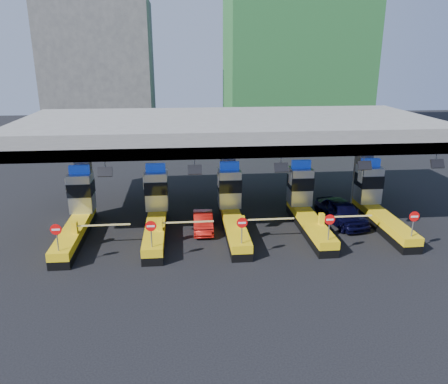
{
  "coord_description": "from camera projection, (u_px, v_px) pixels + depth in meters",
  "views": [
    {
      "loc": [
        -3.18,
        -26.91,
        11.17
      ],
      "look_at": [
        -0.55,
        0.0,
        2.59
      ],
      "focal_mm": 35.0,
      "sensor_mm": 36.0,
      "label": 1
    }
  ],
  "objects": [
    {
      "name": "red_car",
      "position": [
        203.0,
        222.0,
        28.75
      ],
      "size": [
        1.32,
        3.62,
        1.18
      ],
      "primitive_type": "imported",
      "rotation": [
        0.0,
        0.0,
        -0.02
      ],
      "color": "#B0130D",
      "rests_on": "ground"
    },
    {
      "name": "toll_canopy",
      "position": [
        228.0,
        130.0,
        30.07
      ],
      "size": [
        28.0,
        12.09,
        7.0
      ],
      "color": "slate",
      "rests_on": "ground"
    },
    {
      "name": "van",
      "position": [
        341.0,
        212.0,
        29.89
      ],
      "size": [
        2.86,
        5.15,
        1.66
      ],
      "primitive_type": "imported",
      "rotation": [
        0.0,
        0.0,
        0.19
      ],
      "color": "black",
      "rests_on": "ground"
    },
    {
      "name": "bg_building_concrete",
      "position": [
        100.0,
        71.0,
        59.33
      ],
      "size": [
        14.0,
        10.0,
        18.0
      ],
      "primitive_type": "cube",
      "color": "#4C4C49",
      "rests_on": "ground"
    },
    {
      "name": "bg_building_scaffold",
      "position": [
        296.0,
        31.0,
        56.43
      ],
      "size": [
        18.0,
        12.0,
        28.0
      ],
      "primitive_type": "cube",
      "color": "#1E5926",
      "rests_on": "ground"
    },
    {
      "name": "ground",
      "position": [
        232.0,
        229.0,
        29.2
      ],
      "size": [
        120.0,
        120.0,
        0.0
      ],
      "primitive_type": "plane",
      "color": "black",
      "rests_on": "ground"
    },
    {
      "name": "toll_lane_far_left",
      "position": [
        78.0,
        213.0,
        28.11
      ],
      "size": [
        4.43,
        8.0,
        4.16
      ],
      "color": "black",
      "rests_on": "ground"
    },
    {
      "name": "toll_lane_left",
      "position": [
        156.0,
        210.0,
        28.58
      ],
      "size": [
        4.43,
        8.0,
        4.16
      ],
      "color": "black",
      "rests_on": "ground"
    },
    {
      "name": "toll_lane_center",
      "position": [
        232.0,
        208.0,
        29.04
      ],
      "size": [
        4.43,
        8.0,
        4.16
      ],
      "color": "black",
      "rests_on": "ground"
    },
    {
      "name": "toll_lane_far_right",
      "position": [
        376.0,
        203.0,
        29.97
      ],
      "size": [
        4.43,
        8.0,
        4.16
      ],
      "color": "black",
      "rests_on": "ground"
    },
    {
      "name": "toll_lane_right",
      "position": [
        305.0,
        205.0,
        29.51
      ],
      "size": [
        4.43,
        8.0,
        4.16
      ],
      "color": "black",
      "rests_on": "ground"
    }
  ]
}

